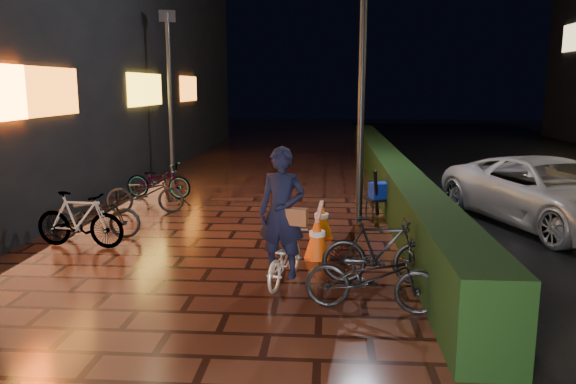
# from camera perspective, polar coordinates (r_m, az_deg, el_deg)

# --- Properties ---
(ground) EXTENTS (80.00, 80.00, 0.00)m
(ground) POSITION_cam_1_polar(r_m,az_deg,el_deg) (7.60, -9.65, -10.30)
(ground) COLOR #381911
(ground) RESTS_ON ground
(hedge) EXTENTS (0.70, 20.00, 1.00)m
(hedge) POSITION_cam_1_polar(r_m,az_deg,el_deg) (15.12, 9.93, 2.19)
(hedge) COLOR black
(hedge) RESTS_ON ground
(van) EXTENTS (3.66, 5.24, 1.33)m
(van) POSITION_cam_1_polar(r_m,az_deg,el_deg) (11.95, 25.09, -0.10)
(van) COLOR silver
(van) RESTS_ON ground
(lamp_post_hedge) EXTENTS (0.48, 0.15, 4.96)m
(lamp_post_hedge) POSITION_cam_1_polar(r_m,az_deg,el_deg) (10.98, 7.51, 10.77)
(lamp_post_hedge) COLOR black
(lamp_post_hedge) RESTS_ON ground
(lamp_post_sf) EXTENTS (0.45, 0.20, 4.74)m
(lamp_post_sf) POSITION_cam_1_polar(r_m,az_deg,el_deg) (16.32, -11.91, 10.17)
(lamp_post_sf) COLOR black
(lamp_post_sf) RESTS_ON ground
(cyclist) EXTENTS (0.78, 1.41, 1.91)m
(cyclist) POSITION_cam_1_polar(r_m,az_deg,el_deg) (7.70, -0.50, -4.29)
(cyclist) COLOR silver
(cyclist) RESTS_ON ground
(traffic_barrier) EXTENTS (0.47, 1.67, 0.67)m
(traffic_barrier) POSITION_cam_1_polar(r_m,az_deg,el_deg) (9.54, 3.21, -3.69)
(traffic_barrier) COLOR #F24E0C
(traffic_barrier) RESTS_ON ground
(cart_assembly) EXTENTS (0.68, 0.73, 1.08)m
(cart_assembly) POSITION_cam_1_polar(r_m,az_deg,el_deg) (11.65, 9.35, -0.06)
(cart_assembly) COLOR black
(cart_assembly) RESTS_ON ground
(parked_bikes_storefront) EXTENTS (1.97, 4.97, 0.96)m
(parked_bikes_storefront) POSITION_cam_1_polar(r_m,az_deg,el_deg) (11.86, -16.17, -0.70)
(parked_bikes_storefront) COLOR black
(parked_bikes_storefront) RESTS_ON ground
(parked_bikes_hedge) EXTENTS (1.83, 1.60, 0.96)m
(parked_bikes_hedge) POSITION_cam_1_polar(r_m,az_deg,el_deg) (7.36, 8.92, -7.22)
(parked_bikes_hedge) COLOR black
(parked_bikes_hedge) RESTS_ON ground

